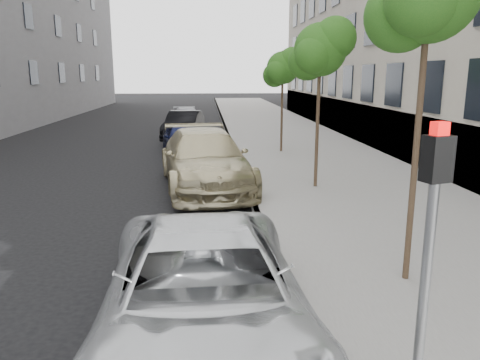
{
  "coord_description": "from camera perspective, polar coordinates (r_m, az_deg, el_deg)",
  "views": [
    {
      "loc": [
        -0.05,
        -5.45,
        3.43
      ],
      "look_at": [
        0.57,
        3.01,
        1.5
      ],
      "focal_mm": 35.0,
      "sensor_mm": 36.0,
      "label": 1
    }
  ],
  "objects": [
    {
      "name": "sedan_blue",
      "position": [
        20.19,
        -6.93,
        4.96
      ],
      "size": [
        2.18,
        4.28,
        1.4
      ],
      "primitive_type": "imported",
      "rotation": [
        0.0,
        0.0,
        0.13
      ],
      "color": "#111538",
      "rests_on": "ground"
    },
    {
      "name": "signal_pole",
      "position": [
        4.7,
        22.11,
        -6.48
      ],
      "size": [
        0.28,
        0.24,
        2.88
      ],
      "rotation": [
        0.0,
        0.0,
        0.3
      ],
      "color": "#939699",
      "rests_on": "sidewalk"
    },
    {
      "name": "sedan_rear",
      "position": [
        31.19,
        -6.5,
        7.6
      ],
      "size": [
        2.28,
        4.52,
        1.26
      ],
      "primitive_type": "imported",
      "rotation": [
        0.0,
        0.0,
        0.12
      ],
      "color": "#9FA1A7",
      "rests_on": "ground"
    },
    {
      "name": "minivan",
      "position": [
        5.99,
        -4.37,
        -13.74
      ],
      "size": [
        2.72,
        5.55,
        1.52
      ],
      "primitive_type": "imported",
      "rotation": [
        0.0,
        0.0,
        0.04
      ],
      "color": "silver",
      "rests_on": "ground"
    },
    {
      "name": "curb",
      "position": [
        29.67,
        -1.78,
        6.32
      ],
      "size": [
        0.15,
        72.0,
        0.14
      ],
      "primitive_type": "cube",
      "color": "#9E9B93",
      "rests_on": "ground"
    },
    {
      "name": "tree_far",
      "position": [
        20.22,
        5.3,
        13.46
      ],
      "size": [
        1.7,
        1.5,
        4.37
      ],
      "color": "#38281C",
      "rests_on": "sidewalk"
    },
    {
      "name": "tree_mid",
      "position": [
        13.86,
        9.86,
        15.39
      ],
      "size": [
        1.81,
        1.61,
        4.85
      ],
      "color": "#38281C",
      "rests_on": "sidewalk"
    },
    {
      "name": "sedan_black",
      "position": [
        25.08,
        -6.86,
        6.61
      ],
      "size": [
        2.21,
        4.73,
        1.5
      ],
      "primitive_type": "imported",
      "rotation": [
        0.0,
        0.0,
        -0.14
      ],
      "color": "black",
      "rests_on": "ground"
    },
    {
      "name": "ground",
      "position": [
        6.44,
        -3.3,
        -19.38
      ],
      "size": [
        160.0,
        160.0,
        0.0
      ],
      "primitive_type": "plane",
      "color": "black",
      "rests_on": "ground"
    },
    {
      "name": "sidewalk",
      "position": [
        29.96,
        4.24,
        6.36
      ],
      "size": [
        6.4,
        72.0,
        0.14
      ],
      "primitive_type": "cube",
      "color": "gray",
      "rests_on": "ground"
    },
    {
      "name": "suv",
      "position": [
        14.32,
        -4.31,
        2.5
      ],
      "size": [
        3.24,
        6.3,
        1.75
      ],
      "primitive_type": "imported",
      "rotation": [
        0.0,
        0.0,
        0.14
      ],
      "color": "#C0B488",
      "rests_on": "ground"
    }
  ]
}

